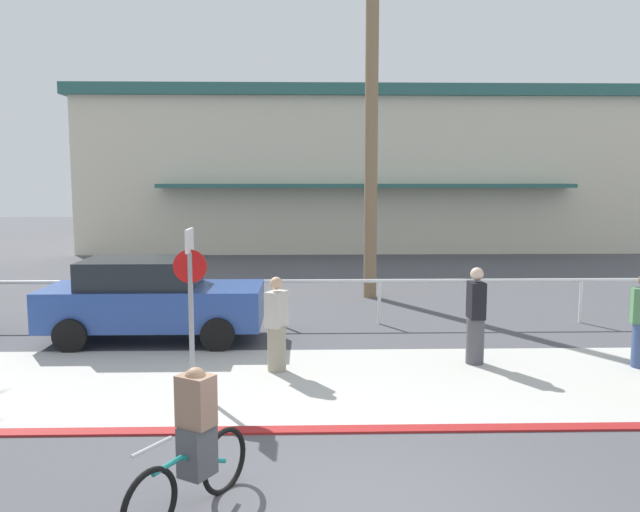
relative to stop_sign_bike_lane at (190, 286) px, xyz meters
The scene contains 11 objects.
ground_plane 6.75m from the stop_sign_bike_lane, 69.25° to the left, with size 80.00×80.00×0.00m, color #4C4C51.
sidewalk_strip 2.87m from the stop_sign_bike_lane, ahead, with size 44.00×4.00×0.02m, color beige.
curb_paint 3.31m from the stop_sign_bike_lane, 36.03° to the right, with size 44.00×0.24×0.03m, color maroon.
building_backdrop 24.18m from the stop_sign_bike_lane, 79.39° to the left, with size 25.76×12.56×7.31m.
rail_fence 5.23m from the stop_sign_bike_lane, 63.34° to the left, with size 21.08×0.08×1.04m.
stop_sign_bike_lane is the anchor object (origin of this frame).
palm_tree_2 10.40m from the stop_sign_bike_lane, 65.83° to the left, with size 2.84×3.74×10.09m.
car_blue_1 3.60m from the stop_sign_bike_lane, 113.06° to the left, with size 4.40×2.02×1.69m.
cyclist_teal_0 3.90m from the stop_sign_bike_lane, 80.10° to the right, with size 1.00×1.59×1.50m.
pedestrian_2 1.85m from the stop_sign_bike_lane, 37.08° to the left, with size 0.43×0.47×1.66m.
pedestrian_3 5.07m from the stop_sign_bike_lane, 15.37° to the left, with size 0.32×0.40×1.76m.
Camera 1 is at (-0.57, -6.05, 3.34)m, focal length 36.38 mm.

